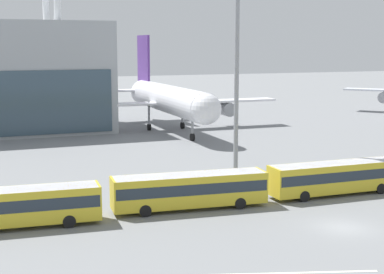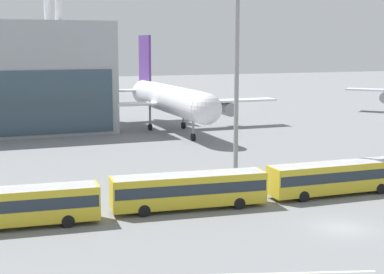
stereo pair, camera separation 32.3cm
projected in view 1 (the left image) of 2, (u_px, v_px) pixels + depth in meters
ground_plane at (343, 227)px, 45.23m from camera, size 440.00×440.00×0.00m
airliner_at_gate_far at (167, 98)px, 96.18m from camera, size 39.24×36.88×15.64m
shuttle_bus_0 at (12, 205)px, 44.84m from camera, size 13.50×3.71×3.04m
shuttle_bus_1 at (190, 189)px, 50.05m from camera, size 13.53×3.91×3.04m
shuttle_bus_2 at (336, 176)px, 54.92m from camera, size 13.39×2.93×3.04m
floodlight_mast at (237, 7)px, 61.87m from camera, size 2.22×2.22×28.28m
lane_stripe_1 at (286, 273)px, 36.20m from camera, size 10.99×3.77×0.01m
lane_stripe_2 at (10, 213)px, 49.22m from camera, size 7.54×1.25×0.01m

